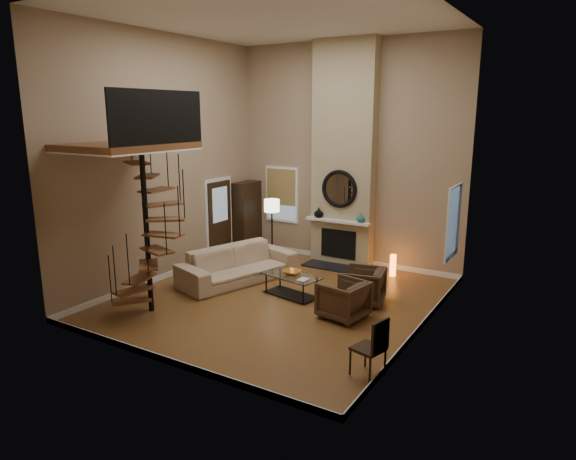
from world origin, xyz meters
The scene contains 33 objects.
ground centered at (0.00, 0.00, -0.01)m, with size 6.00×6.50×0.01m, color olive.
back_wall centered at (0.00, 3.25, 2.75)m, with size 6.00×0.02×5.50m, color tan.
front_wall centered at (0.00, -3.25, 2.75)m, with size 6.00×0.02×5.50m, color tan.
left_wall centered at (-3.00, 0.00, 2.75)m, with size 0.02×6.50×5.50m, color tan.
right_wall centered at (3.00, 0.00, 2.75)m, with size 0.02×6.50×5.50m, color tan.
ceiling centered at (0.00, 0.00, 5.50)m, with size 6.00×6.50×0.01m, color silver.
baseboard_back centered at (0.00, 3.24, 0.06)m, with size 6.00×0.02×0.12m, color white.
baseboard_front centered at (0.00, -3.24, 0.06)m, with size 6.00×0.02×0.12m, color white.
baseboard_left centered at (-2.99, 0.00, 0.06)m, with size 0.02×6.50×0.12m, color white.
baseboard_right centered at (2.99, 0.00, 0.06)m, with size 0.02×6.50×0.12m, color white.
chimney_breast centered at (0.00, 3.06, 2.75)m, with size 1.60×0.38×5.50m, color tan.
hearth centered at (0.00, 2.57, 0.02)m, with size 1.50×0.60×0.04m, color black.
firebox centered at (0.00, 2.86, 0.55)m, with size 0.95×0.02×0.72m, color black.
mantel centered at (0.00, 2.78, 1.15)m, with size 1.70×0.18×0.06m, color white.
mirror_frame centered at (0.00, 2.84, 1.95)m, with size 0.94×0.94×0.10m, color black.
mirror_disc centered at (0.00, 2.85, 1.95)m, with size 0.80×0.80×0.01m, color white.
vase_left centered at (-0.55, 2.82, 1.30)m, with size 0.24×0.24×0.25m, color black.
vase_right centered at (0.60, 2.82, 1.28)m, with size 0.20×0.20×0.21m, color #1C5B63.
window_back centered at (-1.90, 3.22, 1.62)m, with size 1.02×0.06×1.52m.
window_right centered at (2.97, 2.00, 1.63)m, with size 0.06×1.02×1.52m.
entry_door centered at (-2.95, 1.80, 1.05)m, with size 0.10×1.05×2.16m.
loft centered at (-2.04, -1.80, 3.24)m, with size 1.70×2.20×1.09m.
spiral_stair centered at (-1.78, -1.79, 1.78)m, with size 1.47×1.47×4.06m.
hutch centered at (-2.79, 2.83, 0.95)m, with size 0.41×0.88×1.96m, color black.
sofa centered at (-1.41, 0.53, 0.40)m, with size 2.75×1.07×0.80m, color tan.
armchair_near centered at (1.65, 0.77, 0.35)m, with size 0.79×0.82×0.74m, color #4A3422.
armchair_far centered at (1.63, -0.18, 0.35)m, with size 0.79×0.81×0.74m, color #4A3422.
coffee_table centered at (0.12, 0.33, 0.28)m, with size 1.34×0.85×0.46m.
bowl centered at (0.12, 0.38, 0.50)m, with size 0.38×0.38×0.09m, color orange.
book centered at (0.47, 0.18, 0.46)m, with size 0.19×0.26×0.03m, color gray.
floor_lamp centered at (-1.38, 1.92, 1.41)m, with size 0.38×0.38×1.70m.
accent_lamp centered at (1.50, 2.73, 0.25)m, with size 0.15×0.15×0.52m, color orange.
side_chair centered at (2.89, -2.01, 0.53)m, with size 0.51×0.50×0.92m.
Camera 1 is at (5.33, -8.44, 3.81)m, focal length 31.76 mm.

